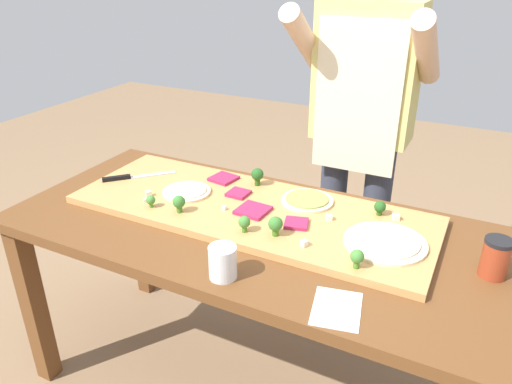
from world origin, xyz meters
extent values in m
cube|color=brown|center=(-0.80, -0.33, 0.36)|extent=(0.07, 0.07, 0.72)
cube|color=brown|center=(-0.80, 0.33, 0.36)|extent=(0.07, 0.07, 0.72)
cube|color=brown|center=(0.80, 0.33, 0.36)|extent=(0.07, 0.07, 0.72)
cube|color=brown|center=(0.00, 0.00, 0.74)|extent=(1.73, 0.78, 0.04)
cube|color=tan|center=(-0.05, 0.07, 0.77)|extent=(1.30, 0.48, 0.03)
cube|color=#B7BABF|center=(-0.54, 0.14, 0.79)|extent=(0.14, 0.15, 0.00)
cube|color=black|center=(-0.64, 0.04, 0.80)|extent=(0.09, 0.09, 0.02)
cylinder|color=beige|center=(-0.32, 0.06, 0.79)|extent=(0.18, 0.18, 0.01)
cylinder|color=silver|center=(-0.32, 0.06, 0.80)|extent=(0.15, 0.15, 0.01)
cylinder|color=beige|center=(0.12, 0.20, 0.79)|extent=(0.19, 0.19, 0.01)
cylinder|color=#899E4C|center=(0.12, 0.20, 0.80)|extent=(0.16, 0.16, 0.01)
cylinder|color=beige|center=(0.44, 0.04, 0.79)|extent=(0.26, 0.26, 0.01)
cylinder|color=beige|center=(0.44, 0.04, 0.80)|extent=(0.21, 0.21, 0.01)
cube|color=#9E234C|center=(-0.03, 0.04, 0.79)|extent=(0.11, 0.11, 0.01)
cube|color=#9E234C|center=(0.14, 0.03, 0.79)|extent=(0.10, 0.10, 0.01)
cube|color=#9E234C|center=(-0.14, 0.14, 0.79)|extent=(0.08, 0.08, 0.01)
cube|color=#9E234C|center=(-0.26, 0.23, 0.79)|extent=(0.11, 0.11, 0.01)
cylinder|color=#2C5915|center=(-0.11, 0.25, 0.80)|extent=(0.02, 0.02, 0.03)
sphere|color=#23561E|center=(-0.11, 0.25, 0.83)|extent=(0.05, 0.05, 0.05)
cylinder|color=#487A23|center=(-0.37, -0.09, 0.80)|extent=(0.01, 0.01, 0.02)
sphere|color=#427F33|center=(-0.37, -0.09, 0.82)|extent=(0.03, 0.03, 0.03)
cylinder|color=#487A23|center=(0.39, -0.12, 0.80)|extent=(0.02, 0.02, 0.02)
sphere|color=#427F33|center=(0.39, -0.12, 0.83)|extent=(0.04, 0.04, 0.04)
cylinder|color=#3F7220|center=(-0.25, -0.07, 0.80)|extent=(0.02, 0.02, 0.03)
sphere|color=#38752D|center=(-0.25, -0.07, 0.83)|extent=(0.04, 0.04, 0.04)
cylinder|color=#487A23|center=(0.01, -0.09, 0.80)|extent=(0.02, 0.02, 0.02)
sphere|color=#427F33|center=(0.01, -0.09, 0.82)|extent=(0.04, 0.04, 0.04)
cylinder|color=#2C5915|center=(0.37, 0.22, 0.80)|extent=(0.02, 0.02, 0.02)
sphere|color=#23561E|center=(0.37, 0.22, 0.82)|extent=(0.04, 0.04, 0.04)
cylinder|color=#3F7220|center=(0.11, -0.07, 0.80)|extent=(0.02, 0.02, 0.03)
sphere|color=#38752D|center=(0.11, -0.07, 0.83)|extent=(0.05, 0.05, 0.05)
cube|color=white|center=(0.23, 0.11, 0.80)|extent=(0.03, 0.03, 0.02)
cube|color=silver|center=(-0.43, -0.02, 0.80)|extent=(0.03, 0.03, 0.02)
cube|color=white|center=(-0.12, 0.01, 0.79)|extent=(0.01, 0.01, 0.01)
cube|color=silver|center=(0.22, -0.08, 0.80)|extent=(0.03, 0.03, 0.02)
cube|color=white|center=(-0.41, -0.07, 0.79)|extent=(0.02, 0.02, 0.01)
cube|color=white|center=(0.43, 0.21, 0.80)|extent=(0.03, 0.03, 0.02)
cylinder|color=white|center=(0.06, -0.30, 0.81)|extent=(0.08, 0.08, 0.10)
cylinder|color=white|center=(0.06, -0.30, 0.79)|extent=(0.07, 0.07, 0.05)
cylinder|color=#99381E|center=(0.75, 0.05, 0.82)|extent=(0.08, 0.08, 0.11)
cylinder|color=black|center=(0.75, 0.05, 0.88)|extent=(0.08, 0.08, 0.01)
cube|color=white|center=(0.39, -0.29, 0.76)|extent=(0.16, 0.19, 0.00)
cylinder|color=#333847|center=(0.07, 0.66, 0.45)|extent=(0.12, 0.12, 0.90)
cylinder|color=#333847|center=(0.27, 0.66, 0.45)|extent=(0.12, 0.12, 0.90)
cube|color=#D1C670|center=(0.17, 0.66, 1.18)|extent=(0.40, 0.20, 0.55)
cube|color=beige|center=(0.17, 0.55, 1.09)|extent=(0.34, 0.01, 0.60)
cylinder|color=#DBB293|center=(-0.06, 0.56, 1.30)|extent=(0.08, 0.39, 0.31)
cylinder|color=#DBB293|center=(0.40, 0.56, 1.30)|extent=(0.08, 0.39, 0.31)
camera|label=1|loc=(0.66, -1.30, 1.60)|focal=34.23mm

